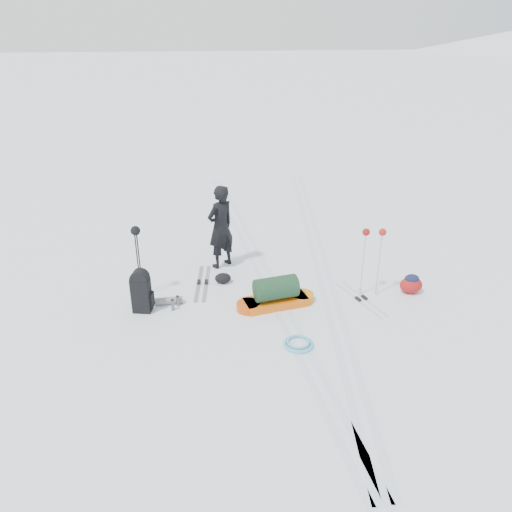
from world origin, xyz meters
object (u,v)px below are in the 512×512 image
at_px(pulk_sled, 276,295).
at_px(ski_poles_black, 136,239).
at_px(skier, 221,227).
at_px(expedition_rucksack, 145,292).

xyz_separation_m(pulk_sled, ski_poles_black, (-2.71, 0.81, 1.04)).
bearing_deg(skier, ski_poles_black, -3.20).
bearing_deg(pulk_sled, skier, 104.97).
bearing_deg(skier, expedition_rucksack, 10.68).
bearing_deg(ski_poles_black, expedition_rucksack, -72.27).
relative_size(skier, expedition_rucksack, 1.97).
height_order(expedition_rucksack, ski_poles_black, ski_poles_black).
bearing_deg(skier, pulk_sled, 78.54).
distance_m(skier, ski_poles_black, 2.15).
bearing_deg(pulk_sled, expedition_rucksack, 165.57).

